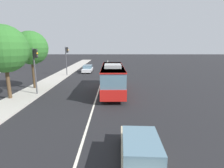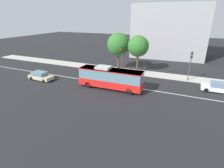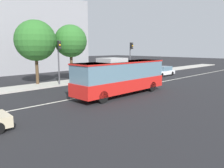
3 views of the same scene
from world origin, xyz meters
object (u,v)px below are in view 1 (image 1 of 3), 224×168
at_px(sedan_beige, 140,151).
at_px(traffic_light_near_corner, 36,63).
at_px(transit_bus, 113,77).
at_px(traffic_light_mid_block, 67,56).
at_px(sedan_white, 88,69).
at_px(street_tree_kerbside_left, 31,48).
at_px(street_tree_kerbside_centre, 4,49).

distance_m(sedan_beige, traffic_light_near_corner, 15.47).
relative_size(transit_bus, traffic_light_mid_block, 1.93).
distance_m(sedan_white, street_tree_kerbside_left, 15.33).
xyz_separation_m(transit_bus, street_tree_kerbside_centre, (-2.95, 10.68, 3.34)).
bearing_deg(traffic_light_near_corner, sedan_white, 81.87).
bearing_deg(street_tree_kerbside_centre, transit_bus, -74.54).
xyz_separation_m(transit_bus, traffic_light_mid_block, (11.01, 8.24, 1.75)).
relative_size(sedan_beige, traffic_light_mid_block, 0.88).
distance_m(traffic_light_mid_block, street_tree_kerbside_centre, 14.27).
relative_size(sedan_white, traffic_light_mid_block, 0.87).
bearing_deg(sedan_white, sedan_beige, 12.54).
bearing_deg(street_tree_kerbside_left, traffic_light_mid_block, -10.53).
bearing_deg(sedan_white, transit_bus, 18.37).
bearing_deg(street_tree_kerbside_centre, traffic_light_near_corner, -53.87).
bearing_deg(street_tree_kerbside_centre, sedan_beige, -129.91).
bearing_deg(traffic_light_near_corner, sedan_beige, -47.23).
xyz_separation_m(transit_bus, sedan_white, (15.27, 5.20, -1.09)).
height_order(transit_bus, street_tree_kerbside_centre, street_tree_kerbside_centre).
bearing_deg(transit_bus, street_tree_kerbside_centre, 104.66).
bearing_deg(transit_bus, sedan_beige, -175.04).
height_order(traffic_light_mid_block, street_tree_kerbside_centre, street_tree_kerbside_centre).
relative_size(traffic_light_near_corner, street_tree_kerbside_left, 0.72).
bearing_deg(street_tree_kerbside_centre, sedan_white, -16.75).
relative_size(transit_bus, traffic_light_near_corner, 1.93).
xyz_separation_m(transit_bus, traffic_light_near_corner, (-1.31, 8.43, 1.75)).
bearing_deg(sedan_white, traffic_light_near_corner, -11.47).
relative_size(sedan_beige, sedan_white, 1.01).
distance_m(transit_bus, street_tree_kerbside_left, 10.67).
distance_m(sedan_white, traffic_light_mid_block, 5.95).
bearing_deg(street_tree_kerbside_left, transit_bus, -98.01).
xyz_separation_m(sedan_beige, street_tree_kerbside_centre, (10.03, 11.99, 4.43)).
distance_m(sedan_beige, street_tree_kerbside_left, 18.85).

